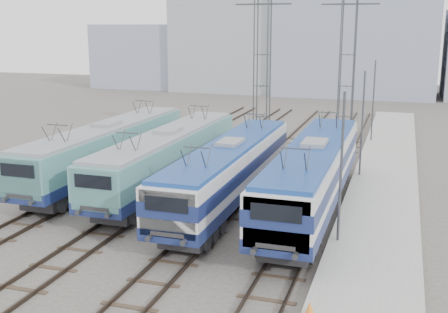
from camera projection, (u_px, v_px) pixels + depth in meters
ground at (145, 240)px, 26.07m from camera, size 160.00×160.00×0.00m
platform at (380, 207)px, 30.42m from camera, size 4.00×70.00×0.30m
locomotive_far_left at (106, 148)px, 35.54m from camera, size 2.80×17.67×3.33m
locomotive_center_left at (167, 155)px, 33.58m from camera, size 2.75×17.36×3.27m
locomotive_center_right at (229, 168)px, 30.36m from camera, size 2.72×17.21×3.23m
locomotive_far_right at (313, 171)px, 29.32m from camera, size 2.86×18.12×3.41m
catenary_tower_west at (262, 65)px, 44.97m from camera, size 4.50×1.20×12.00m
catenary_tower_east at (347, 66)px, 44.89m from camera, size 4.50×1.20×12.00m
mast_front at (341, 171)px, 24.57m from camera, size 0.12×0.12×7.00m
mast_mid at (362, 126)px, 35.70m from camera, size 0.12×0.12×7.00m
mast_rear at (373, 102)px, 46.83m from camera, size 0.12×0.12×7.00m
safety_cone at (310, 308)px, 18.65m from camera, size 0.32×0.32×0.50m
building_west at (237, 44)px, 86.16m from camera, size 18.00×12.00×14.00m
building_center at (357, 31)px, 80.34m from camera, size 22.00×14.00×18.00m
building_far_west at (143, 56)px, 91.38m from camera, size 14.00×10.00×10.00m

